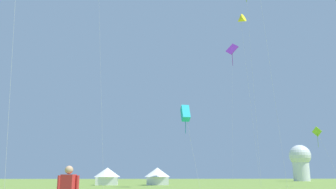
% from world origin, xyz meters
% --- Properties ---
extents(kite_purple_diamond, '(2.73, 3.41, 27.40)m').
position_xyz_m(kite_purple_diamond, '(15.41, 58.62, 25.71)').
color(kite_purple_diamond, purple).
rests_on(kite_purple_diamond, ground).
extents(kite_cyan_box, '(1.85, 1.74, 9.26)m').
position_xyz_m(kite_cyan_box, '(2.10, 33.48, 8.29)').
color(kite_cyan_box, '#1EB7CC').
rests_on(kite_cyan_box, ground).
extents(kite_yellow_delta, '(2.58, 2.46, 30.47)m').
position_xyz_m(kite_yellow_delta, '(15.51, 52.68, 29.46)').
color(kite_yellow_delta, yellow).
rests_on(kite_yellow_delta, ground).
extents(kite_lime_diamond, '(2.82, 1.73, 8.38)m').
position_xyz_m(kite_lime_diamond, '(22.39, 42.44, 7.41)').
color(kite_lime_diamond, '#99DB2D').
rests_on(kite_lime_diamond, ground).
extents(festival_tent_right, '(4.44, 4.44, 2.89)m').
position_xyz_m(festival_tent_right, '(-7.91, 56.41, 1.60)').
color(festival_tent_right, white).
rests_on(festival_tent_right, ground).
extents(festival_tent_center, '(4.46, 4.46, 2.90)m').
position_xyz_m(festival_tent_center, '(0.58, 56.41, 1.61)').
color(festival_tent_center, white).
rests_on(festival_tent_center, ground).
extents(observatory_dome, '(6.40, 6.40, 10.80)m').
position_xyz_m(observatory_dome, '(46.94, 97.57, 6.01)').
color(observatory_dome, white).
rests_on(observatory_dome, ground).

